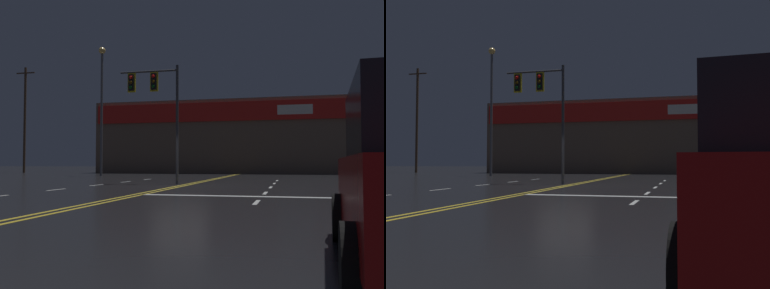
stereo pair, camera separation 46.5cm
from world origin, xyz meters
TOP-DOWN VIEW (x-y plane):
  - ground_plane at (0.00, 0.00)m, footprint 200.00×200.00m
  - road_markings at (0.66, -0.85)m, footprint 12.13×60.00m
  - traffic_signal_median at (-1.79, 1.71)m, footprint 3.11×0.36m
  - traffic_signal_corner_northeast at (8.63, 9.00)m, footprint 0.42×0.36m
  - streetlight_far_left at (-10.16, 13.23)m, footprint 0.56×0.56m
  - building_backdrop at (0.00, 26.87)m, footprint 29.77×10.23m
  - utility_pole_row at (-0.97, 22.03)m, footprint 47.93×0.26m

SIDE VIEW (x-z plane):
  - ground_plane at x=0.00m, z-range 0.00..0.00m
  - road_markings at x=0.66m, z-range 0.00..0.01m
  - traffic_signal_corner_northeast at x=8.63m, z-range 0.94..4.96m
  - building_backdrop at x=0.00m, z-range 0.01..7.30m
  - traffic_signal_median at x=-1.79m, z-range 1.53..7.50m
  - utility_pole_row at x=-0.97m, z-range 0.09..11.57m
  - streetlight_far_left at x=-10.16m, z-range 1.36..11.91m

